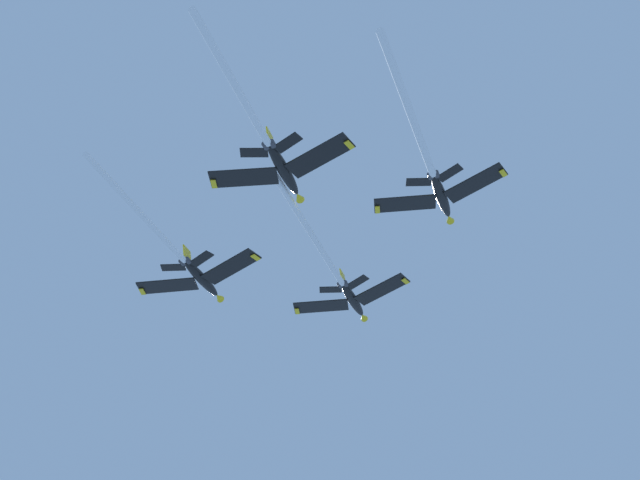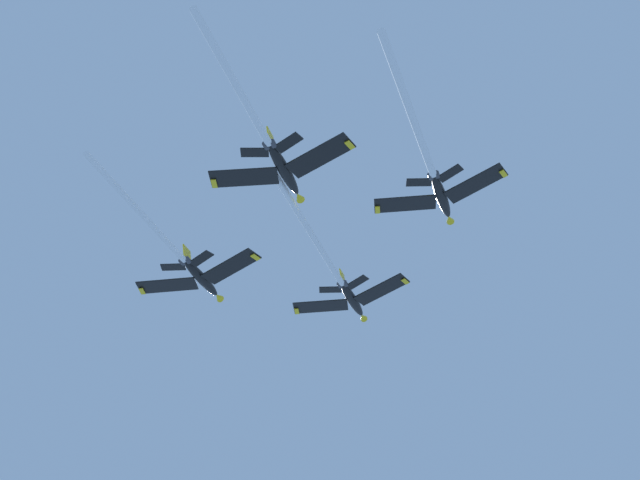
{
  "view_description": "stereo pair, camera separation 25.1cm",
  "coord_description": "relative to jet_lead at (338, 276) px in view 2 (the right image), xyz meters",
  "views": [
    {
      "loc": [
        -25.67,
        -40.29,
        1.98
      ],
      "look_at": [
        23.87,
        20.2,
        118.67
      ],
      "focal_mm": 52.99,
      "sensor_mm": 36.0,
      "label": 1
    },
    {
      "loc": [
        -25.86,
        -40.13,
        1.98
      ],
      "look_at": [
        23.87,
        20.2,
        118.67
      ],
      "focal_mm": 52.99,
      "sensor_mm": 36.0,
      "label": 2
    }
  ],
  "objects": [
    {
      "name": "jet_slot",
      "position": [
        -27.27,
        -18.52,
        -14.91
      ],
      "size": [
        30.19,
        23.91,
        16.46
      ],
      "color": "black"
    },
    {
      "name": "jet_lead",
      "position": [
        0.0,
        0.0,
        0.0
      ],
      "size": [
        36.73,
        27.27,
        19.53
      ],
      "color": "black"
    },
    {
      "name": "jet_left_wing",
      "position": [
        -22.95,
        8.24,
        -6.98
      ],
      "size": [
        33.62,
        25.0,
        18.36
      ],
      "color": "black"
    },
    {
      "name": "jet_right_wing",
      "position": [
        -6.27,
        -26.74,
        -7.17
      ],
      "size": [
        34.94,
        26.37,
        19.63
      ],
      "color": "black"
    }
  ]
}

